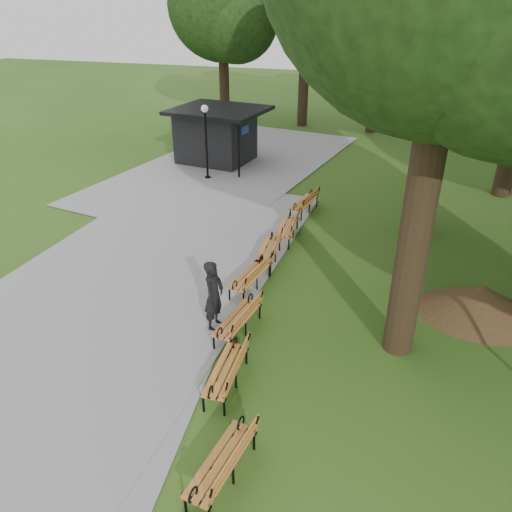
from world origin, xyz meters
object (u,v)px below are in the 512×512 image
(dirt_mound, at_px, (480,300))
(bench_6, at_px, (287,227))
(lamp_post, at_px, (205,127))
(bench_7, at_px, (304,202))
(bench_3, at_px, (238,319))
(bench_5, at_px, (269,250))
(bench_1, at_px, (222,461))
(bench_4, at_px, (250,276))
(bench_2, at_px, (226,370))
(person, at_px, (214,296))
(kiosk, at_px, (216,135))

(dirt_mound, height_order, bench_6, dirt_mound)
(lamp_post, height_order, bench_7, lamp_post)
(bench_3, distance_m, bench_5, 3.83)
(lamp_post, bearing_deg, bench_3, -64.25)
(bench_3, xyz_separation_m, bench_5, (-0.30, 3.82, 0.00))
(dirt_mound, relative_size, bench_1, 1.40)
(dirt_mound, bearing_deg, bench_4, -174.91)
(bench_3, bearing_deg, bench_2, 19.63)
(person, relative_size, lamp_post, 0.56)
(bench_6, bearing_deg, dirt_mound, 59.86)
(kiosk, xyz_separation_m, bench_7, (5.71, -5.34, -0.91))
(dirt_mound, distance_m, bench_6, 6.67)
(bench_4, distance_m, bench_6, 3.56)
(kiosk, bearing_deg, person, -60.72)
(person, distance_m, bench_2, 2.26)
(kiosk, relative_size, bench_1, 2.26)
(bench_3, relative_size, bench_5, 1.00)
(person, relative_size, bench_2, 0.99)
(lamp_post, relative_size, bench_5, 1.75)
(bench_1, bearing_deg, bench_6, -163.97)
(lamp_post, xyz_separation_m, bench_7, (5.11, -2.68, -1.94))
(lamp_post, bearing_deg, bench_2, -66.18)
(bench_5, bearing_deg, bench_7, 172.20)
(bench_1, relative_size, bench_3, 1.00)
(bench_4, distance_m, bench_5, 1.71)
(dirt_mound, bearing_deg, bench_3, -155.27)
(bench_1, height_order, bench_7, same)
(bench_1, xyz_separation_m, bench_2, (-0.74, 2.22, 0.00))
(bench_5, distance_m, bench_7, 4.30)
(bench_7, bearing_deg, bench_5, 6.89)
(bench_6, relative_size, bench_7, 1.00)
(bench_4, xyz_separation_m, bench_6, (0.20, 3.55, 0.00))
(lamp_post, bearing_deg, bench_1, -66.95)
(dirt_mound, xyz_separation_m, bench_7, (-5.88, 5.45, -0.00))
(lamp_post, distance_m, bench_7, 6.09)
(dirt_mound, bearing_deg, bench_5, 169.23)
(lamp_post, height_order, bench_2, lamp_post)
(bench_4, bearing_deg, kiosk, -145.17)
(kiosk, bearing_deg, dirt_mound, -34.79)
(kiosk, xyz_separation_m, bench_5, (5.50, -9.63, -0.91))
(bench_5, xyz_separation_m, bench_7, (0.21, 4.29, 0.00))
(person, xyz_separation_m, dirt_mound, (6.43, 2.57, -0.49))
(kiosk, xyz_separation_m, bench_3, (5.80, -13.45, -0.91))
(person, xyz_separation_m, bench_3, (0.64, -0.09, -0.50))
(lamp_post, bearing_deg, bench_7, -27.63)
(bench_2, height_order, bench_7, same)
(person, bearing_deg, bench_2, -147.97)
(lamp_post, relative_size, dirt_mound, 1.25)
(dirt_mound, bearing_deg, bench_7, 137.15)
(dirt_mound, height_order, bench_3, dirt_mound)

